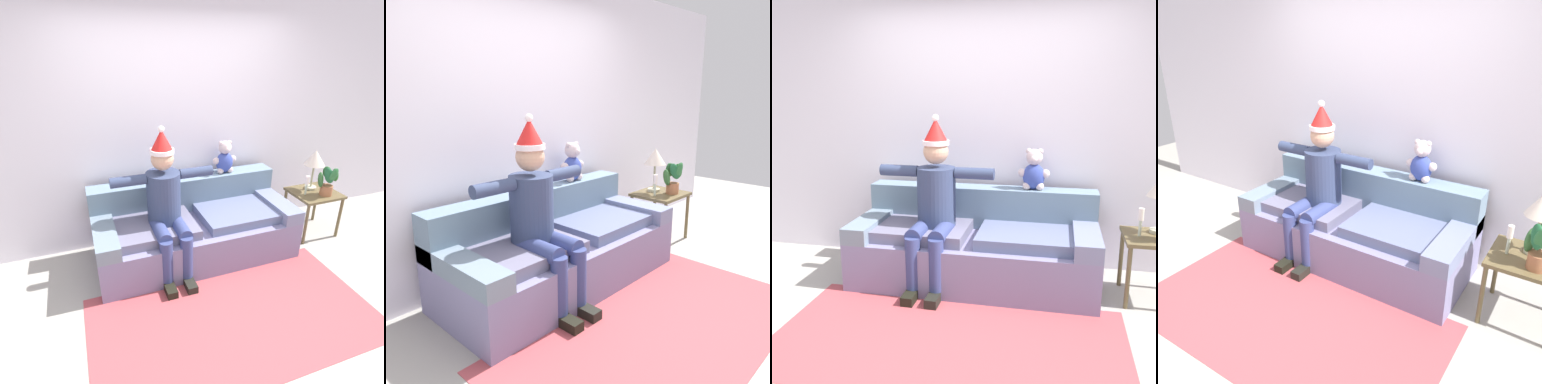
% 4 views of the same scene
% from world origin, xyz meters
% --- Properties ---
extents(ground_plane, '(10.00, 10.00, 0.00)m').
position_xyz_m(ground_plane, '(0.00, 0.00, 0.00)').
color(ground_plane, '#A39F95').
extents(back_wall, '(7.00, 0.10, 2.70)m').
position_xyz_m(back_wall, '(0.00, 1.55, 1.35)').
color(back_wall, white).
rests_on(back_wall, ground_plane).
extents(couch, '(2.14, 0.91, 0.81)m').
position_xyz_m(couch, '(0.00, 1.01, 0.32)').
color(couch, slate).
rests_on(couch, ground_plane).
extents(person_seated, '(1.02, 0.77, 1.50)m').
position_xyz_m(person_seated, '(-0.34, 0.85, 0.76)').
color(person_seated, navy).
rests_on(person_seated, ground_plane).
extents(teddy_bear, '(0.29, 0.17, 0.38)m').
position_xyz_m(teddy_bear, '(0.49, 1.30, 0.98)').
color(teddy_bear, '#344497').
rests_on(teddy_bear, couch).
extents(side_table, '(0.55, 0.49, 0.55)m').
position_xyz_m(side_table, '(1.52, 0.92, 0.47)').
color(side_table, brown).
rests_on(side_table, ground_plane).
extents(table_lamp, '(0.24, 0.24, 0.49)m').
position_xyz_m(table_lamp, '(1.54, 1.02, 0.93)').
color(table_lamp, '#B9B99B').
rests_on(table_lamp, side_table).
extents(potted_plant, '(0.27, 0.23, 0.37)m').
position_xyz_m(potted_plant, '(1.59, 0.81, 0.74)').
color(potted_plant, '#9E5F3D').
rests_on(potted_plant, side_table).
extents(candle_tall, '(0.04, 0.04, 0.23)m').
position_xyz_m(candle_tall, '(1.37, 0.90, 0.70)').
color(candle_tall, beige).
rests_on(candle_tall, side_table).
extents(area_rug, '(2.48, 1.33, 0.01)m').
position_xyz_m(area_rug, '(0.00, -0.04, 0.00)').
color(area_rug, '#AB464C').
rests_on(area_rug, ground_plane).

